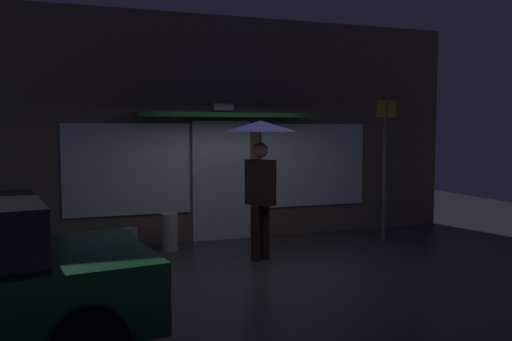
# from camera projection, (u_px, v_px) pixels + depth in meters

# --- Properties ---
(ground_plane) EXTENTS (18.00, 18.00, 0.00)m
(ground_plane) POSITION_uv_depth(u_px,v_px,m) (263.00, 268.00, 7.91)
(ground_plane) COLOR #2D2D33
(building_facade) EXTENTS (9.53, 1.00, 4.11)m
(building_facade) POSITION_uv_depth(u_px,v_px,m) (219.00, 130.00, 9.95)
(building_facade) COLOR brown
(building_facade) RESTS_ON ground
(person_with_umbrella) EXTENTS (1.17, 1.17, 2.18)m
(person_with_umbrella) POSITION_uv_depth(u_px,v_px,m) (260.00, 151.00, 8.29)
(person_with_umbrella) COLOR black
(person_with_umbrella) RESTS_ON ground
(street_sign_post) EXTENTS (0.40, 0.07, 2.67)m
(street_sign_post) POSITION_uv_depth(u_px,v_px,m) (385.00, 159.00, 9.72)
(street_sign_post) COLOR #595B60
(street_sign_post) RESTS_ON ground
(sidewalk_bollard) EXTENTS (0.29, 0.29, 0.63)m
(sidewalk_bollard) POSITION_uv_depth(u_px,v_px,m) (169.00, 232.00, 9.04)
(sidewalk_bollard) COLOR #B2A899
(sidewalk_bollard) RESTS_ON ground
(sidewalk_bollard_2) EXTENTS (0.24, 0.24, 0.49)m
(sidewalk_bollard_2) POSITION_uv_depth(u_px,v_px,m) (130.00, 244.00, 8.44)
(sidewalk_bollard_2) COLOR slate
(sidewalk_bollard_2) RESTS_ON ground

